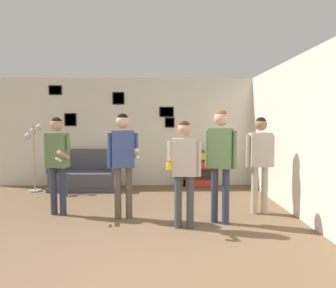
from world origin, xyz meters
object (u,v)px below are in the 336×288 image
at_px(couch, 86,176).
at_px(person_spectator_far_right, 260,155).
at_px(person_watcher_holding_cup, 184,163).
at_px(floor_lamp, 34,146).
at_px(person_player_foreground_center, 123,154).
at_px(bottle_on_floor, 66,192).
at_px(person_player_foreground_left, 57,155).
at_px(bookshelf, 199,169).
at_px(person_spectator_near_bookshelf, 221,153).

relative_size(couch, person_spectator_far_right, 0.95).
xyz_separation_m(couch, person_watcher_holding_cup, (2.16, -2.75, 0.68)).
distance_m(floor_lamp, person_watcher_holding_cup, 4.12).
distance_m(couch, person_player_foreground_center, 2.69).
relative_size(person_watcher_holding_cup, bottle_on_floor, 6.99).
xyz_separation_m(couch, floor_lamp, (-1.12, -0.25, 0.75)).
distance_m(couch, floor_lamp, 1.37).
height_order(person_player_foreground_left, person_spectator_far_right, person_spectator_far_right).
bearing_deg(couch, bookshelf, 4.02).
xyz_separation_m(bookshelf, bottle_on_floor, (-2.99, -0.94, -0.35)).
xyz_separation_m(floor_lamp, bottle_on_floor, (0.88, -0.50, -0.96)).
bearing_deg(person_spectator_near_bookshelf, floor_lamp, 149.37).
xyz_separation_m(person_player_foreground_left, person_player_foreground_center, (1.15, -0.22, 0.04)).
relative_size(bookshelf, bottle_on_floor, 3.86).
bearing_deg(person_spectator_far_right, couch, 149.90).
height_order(floor_lamp, person_spectator_far_right, person_spectator_far_right).
bearing_deg(person_player_foreground_left, floor_lamp, 122.89).
bearing_deg(bookshelf, person_player_foreground_left, -140.18).
bearing_deg(person_player_foreground_center, couch, 117.63).
height_order(couch, person_spectator_near_bookshelf, person_spectator_near_bookshelf).
relative_size(floor_lamp, person_watcher_holding_cup, 0.97).
bearing_deg(person_watcher_holding_cup, person_spectator_far_right, 27.30).
relative_size(couch, person_watcher_holding_cup, 0.99).
distance_m(person_player_foreground_left, person_player_foreground_center, 1.17).
relative_size(person_player_foreground_left, person_spectator_near_bookshelf, 0.94).
xyz_separation_m(floor_lamp, person_spectator_near_bookshelf, (3.86, -2.29, 0.05)).
bearing_deg(person_spectator_far_right, bottle_on_floor, 161.04).
bearing_deg(couch, person_watcher_holding_cup, -51.82).
distance_m(couch, person_spectator_near_bookshelf, 3.83).
height_order(floor_lamp, person_spectator_near_bookshelf, person_spectator_near_bookshelf).
distance_m(person_player_foreground_center, person_spectator_near_bookshelf, 1.57).
height_order(couch, person_player_foreground_left, person_player_foreground_left).
bearing_deg(bookshelf, person_player_foreground_center, -122.20).
bearing_deg(person_player_foreground_center, person_spectator_far_right, 5.74).
relative_size(couch, floor_lamp, 1.02).
distance_m(couch, person_watcher_holding_cup, 3.56).
bearing_deg(bookshelf, person_spectator_near_bookshelf, -90.14).
relative_size(couch, person_spectator_near_bookshelf, 0.89).
xyz_separation_m(person_player_foreground_left, person_watcher_holding_cup, (2.11, -0.69, -0.05)).
relative_size(bookshelf, person_player_foreground_left, 0.53).
bearing_deg(person_spectator_near_bookshelf, person_player_foreground_left, 169.87).
relative_size(bookshelf, floor_lamp, 0.57).
relative_size(person_player_foreground_center, bottle_on_floor, 7.53).
height_order(floor_lamp, person_player_foreground_center, person_player_foreground_center).
distance_m(person_spectator_far_right, bottle_on_floor, 4.10).
distance_m(person_watcher_holding_cup, bottle_on_floor, 3.25).
distance_m(bookshelf, bottle_on_floor, 3.16).
distance_m(floor_lamp, bottle_on_floor, 1.40).
xyz_separation_m(bookshelf, floor_lamp, (-3.87, -0.45, 0.61)).
bearing_deg(couch, bottle_on_floor, -108.00).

